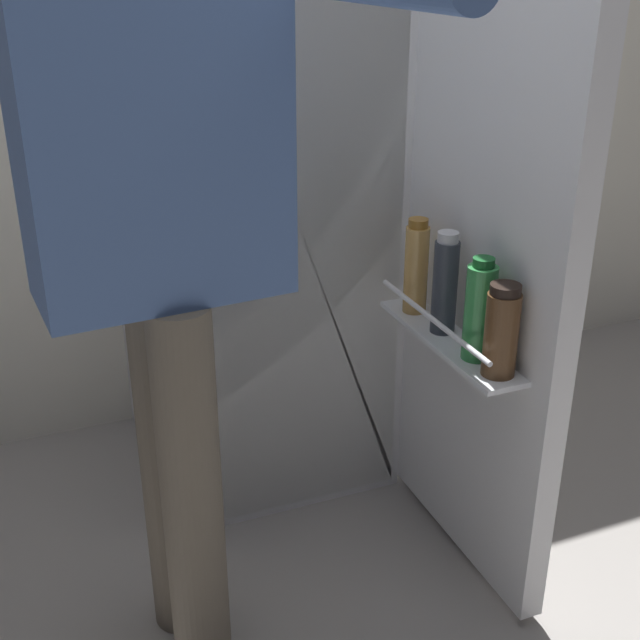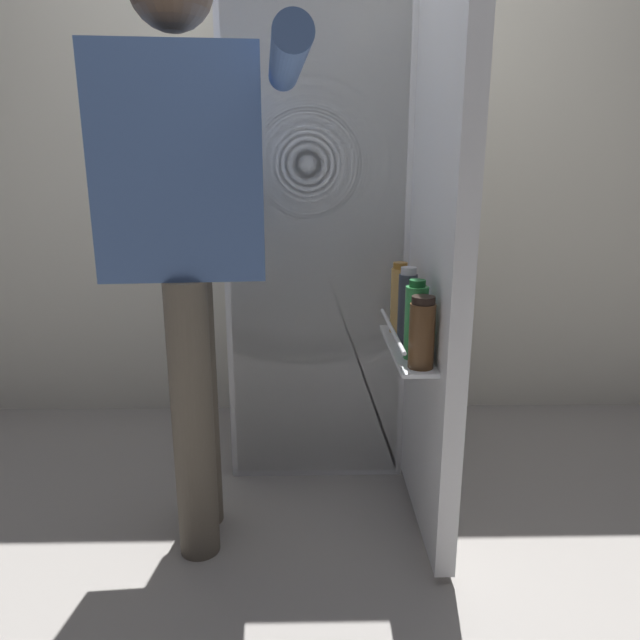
# 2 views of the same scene
# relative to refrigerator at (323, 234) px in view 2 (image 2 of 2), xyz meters

# --- Properties ---
(ground_plane) EXTENTS (5.20, 5.20, 0.00)m
(ground_plane) POSITION_rel_refrigerator_xyz_m (-0.03, -0.52, -0.89)
(ground_plane) COLOR gray
(kitchen_wall) EXTENTS (4.40, 0.10, 2.51)m
(kitchen_wall) POSITION_rel_refrigerator_xyz_m (-0.03, 0.43, 0.37)
(kitchen_wall) COLOR silver
(kitchen_wall) RESTS_ON ground_plane
(refrigerator) EXTENTS (0.70, 1.26, 1.77)m
(refrigerator) POSITION_rel_refrigerator_xyz_m (0.00, 0.00, 0.00)
(refrigerator) COLOR white
(refrigerator) RESTS_ON ground_plane
(person) EXTENTS (0.58, 0.74, 1.69)m
(person) POSITION_rel_refrigerator_xyz_m (-0.39, -0.62, 0.13)
(person) COLOR #665B4C
(person) RESTS_ON ground_plane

